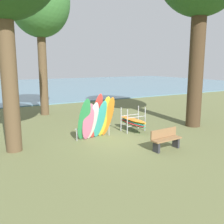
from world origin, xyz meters
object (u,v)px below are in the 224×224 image
(board_storage_rack, at_px, (133,121))
(park_bench, at_px, (166,139))
(tree_mid_behind, at_px, (40,4))
(leaning_board_pile, at_px, (96,119))

(board_storage_rack, height_order, park_bench, board_storage_rack)
(tree_mid_behind, height_order, park_bench, tree_mid_behind)
(leaning_board_pile, bearing_deg, park_bench, -55.11)
(tree_mid_behind, bearing_deg, park_bench, -76.87)
(tree_mid_behind, relative_size, park_bench, 6.74)
(tree_mid_behind, bearing_deg, board_storage_rack, -67.38)
(board_storage_rack, bearing_deg, leaning_board_pile, -168.98)
(tree_mid_behind, xyz_separation_m, board_storage_rack, (2.78, -6.67, -6.74))
(leaning_board_pile, relative_size, park_bench, 1.54)
(board_storage_rack, bearing_deg, park_bench, -99.17)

